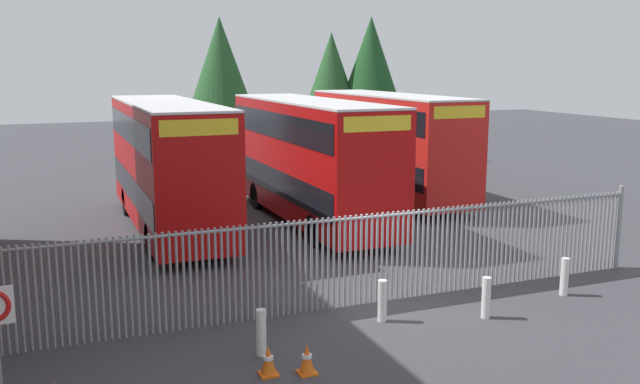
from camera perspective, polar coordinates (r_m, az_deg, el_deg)
ground_plane at (r=23.86m, az=-3.60°, el=-3.08°), size 100.00×100.00×0.00m
palisade_fence at (r=16.11m, az=3.00°, el=-5.48°), size 16.32×0.14×2.35m
double_decker_bus_near_gate at (r=24.48m, az=-0.88°, el=3.06°), size 2.54×10.81×4.42m
double_decker_bus_behind_fence_left at (r=23.86m, az=-12.66°, el=2.60°), size 2.54×10.81×4.42m
double_decker_bus_behind_fence_right at (r=29.40m, az=5.71°, el=4.27°), size 2.54×10.81×4.42m
bollard_near_left at (r=13.66m, az=-4.95°, el=-11.65°), size 0.20×0.20×0.95m
bollard_center_front at (r=15.37m, az=5.24°, el=-9.07°), size 0.20×0.20×0.95m
bollard_near_right at (r=15.96m, az=13.75°, el=-8.59°), size 0.20×0.20×0.95m
bollard_far_right at (r=18.02m, az=19.80°, el=-6.69°), size 0.20×0.20×0.95m
traffic_cone_by_gate at (r=12.95m, az=-1.11°, el=-13.80°), size 0.34×0.34×0.59m
traffic_cone_mid_forecourt at (r=12.92m, az=-4.36°, el=-13.88°), size 0.34×0.34×0.59m
tree_tall_back at (r=40.42m, az=0.95°, el=9.26°), size 3.94×3.94×7.52m
tree_short_side at (r=40.65m, az=4.27°, el=10.16°), size 4.29×4.29×8.43m
tree_mid_row at (r=44.05m, az=-8.35°, el=10.44°), size 4.23×4.23×8.63m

